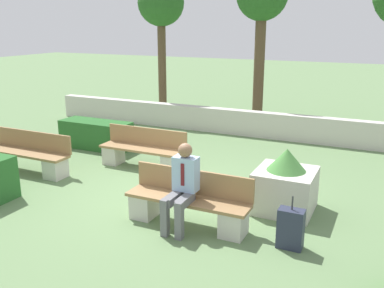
{
  "coord_description": "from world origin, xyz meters",
  "views": [
    {
      "loc": [
        3.54,
        -6.46,
        3.09
      ],
      "look_at": [
        0.25,
        0.5,
        0.9
      ],
      "focal_mm": 40.0,
      "sensor_mm": 36.0,
      "label": 1
    }
  ],
  "objects_px": {
    "tree_leftmost": "(161,7)",
    "bench_right_side": "(26,156)",
    "bench_front": "(188,205)",
    "suitcase": "(291,229)",
    "tree_center_left": "(262,1)",
    "planter_corner_left": "(285,184)",
    "person_seated_man": "(182,183)",
    "bench_left_side": "(143,153)"
  },
  "relations": [
    {
      "from": "tree_leftmost",
      "to": "bench_right_side",
      "type": "bearing_deg",
      "value": -87.89
    },
    {
      "from": "bench_front",
      "to": "suitcase",
      "type": "height_order",
      "value": "bench_front"
    },
    {
      "from": "suitcase",
      "to": "tree_leftmost",
      "type": "height_order",
      "value": "tree_leftmost"
    },
    {
      "from": "suitcase",
      "to": "tree_center_left",
      "type": "distance_m",
      "value": 8.78
    },
    {
      "from": "bench_front",
      "to": "tree_center_left",
      "type": "bearing_deg",
      "value": 98.83
    },
    {
      "from": "planter_corner_left",
      "to": "person_seated_man",
      "type": "bearing_deg",
      "value": -133.61
    },
    {
      "from": "bench_left_side",
      "to": "planter_corner_left",
      "type": "height_order",
      "value": "planter_corner_left"
    },
    {
      "from": "person_seated_man",
      "to": "tree_leftmost",
      "type": "height_order",
      "value": "tree_leftmost"
    },
    {
      "from": "person_seated_man",
      "to": "tree_leftmost",
      "type": "relative_size",
      "value": 0.3
    },
    {
      "from": "person_seated_man",
      "to": "suitcase",
      "type": "relative_size",
      "value": 1.71
    },
    {
      "from": "tree_center_left",
      "to": "tree_leftmost",
      "type": "bearing_deg",
      "value": -174.97
    },
    {
      "from": "tree_center_left",
      "to": "bench_left_side",
      "type": "bearing_deg",
      "value": -99.81
    },
    {
      "from": "bench_right_side",
      "to": "tree_leftmost",
      "type": "distance_m",
      "value": 7.24
    },
    {
      "from": "bench_right_side",
      "to": "person_seated_man",
      "type": "relative_size",
      "value": 1.61
    },
    {
      "from": "bench_left_side",
      "to": "tree_center_left",
      "type": "xyz_separation_m",
      "value": [
        0.94,
        5.46,
        3.37
      ]
    },
    {
      "from": "person_seated_man",
      "to": "tree_leftmost",
      "type": "distance_m",
      "value": 9.09
    },
    {
      "from": "bench_left_side",
      "to": "suitcase",
      "type": "xyz_separation_m",
      "value": [
        3.74,
        -2.13,
        -0.04
      ]
    },
    {
      "from": "bench_right_side",
      "to": "tree_center_left",
      "type": "relative_size",
      "value": 0.46
    },
    {
      "from": "tree_leftmost",
      "to": "tree_center_left",
      "type": "distance_m",
      "value": 3.32
    },
    {
      "from": "planter_corner_left",
      "to": "tree_leftmost",
      "type": "xyz_separation_m",
      "value": [
        -5.72,
        6.06,
        3.12
      ]
    },
    {
      "from": "bench_left_side",
      "to": "bench_right_side",
      "type": "relative_size",
      "value": 0.91
    },
    {
      "from": "bench_left_side",
      "to": "bench_right_side",
      "type": "height_order",
      "value": "same"
    },
    {
      "from": "planter_corner_left",
      "to": "tree_leftmost",
      "type": "height_order",
      "value": "tree_leftmost"
    },
    {
      "from": "person_seated_man",
      "to": "planter_corner_left",
      "type": "xyz_separation_m",
      "value": [
        1.27,
        1.34,
        -0.28
      ]
    },
    {
      "from": "bench_front",
      "to": "bench_left_side",
      "type": "distance_m",
      "value": 2.97
    },
    {
      "from": "planter_corner_left",
      "to": "bench_left_side",
      "type": "bearing_deg",
      "value": 165.09
    },
    {
      "from": "planter_corner_left",
      "to": "suitcase",
      "type": "xyz_separation_m",
      "value": [
        0.38,
        -1.23,
        -0.17
      ]
    },
    {
      "from": "suitcase",
      "to": "tree_center_left",
      "type": "bearing_deg",
      "value": 110.24
    },
    {
      "from": "bench_front",
      "to": "bench_right_side",
      "type": "distance_m",
      "value": 4.31
    },
    {
      "from": "bench_front",
      "to": "person_seated_man",
      "type": "xyz_separation_m",
      "value": [
        -0.03,
        -0.14,
        0.41
      ]
    },
    {
      "from": "tree_leftmost",
      "to": "tree_center_left",
      "type": "relative_size",
      "value": 0.96
    },
    {
      "from": "suitcase",
      "to": "person_seated_man",
      "type": "bearing_deg",
      "value": -176.46
    },
    {
      "from": "bench_front",
      "to": "suitcase",
      "type": "relative_size",
      "value": 2.56
    },
    {
      "from": "bench_right_side",
      "to": "tree_leftmost",
      "type": "xyz_separation_m",
      "value": [
        -0.24,
        6.47,
        3.25
      ]
    },
    {
      "from": "tree_leftmost",
      "to": "tree_center_left",
      "type": "xyz_separation_m",
      "value": [
        3.31,
        0.29,
        0.12
      ]
    },
    {
      "from": "bench_left_side",
      "to": "person_seated_man",
      "type": "height_order",
      "value": "person_seated_man"
    },
    {
      "from": "suitcase",
      "to": "bench_left_side",
      "type": "bearing_deg",
      "value": 150.36
    },
    {
      "from": "tree_leftmost",
      "to": "person_seated_man",
      "type": "bearing_deg",
      "value": -58.96
    },
    {
      "from": "bench_front",
      "to": "tree_center_left",
      "type": "height_order",
      "value": "tree_center_left"
    },
    {
      "from": "bench_front",
      "to": "planter_corner_left",
      "type": "distance_m",
      "value": 1.73
    },
    {
      "from": "bench_front",
      "to": "planter_corner_left",
      "type": "height_order",
      "value": "planter_corner_left"
    },
    {
      "from": "bench_front",
      "to": "tree_leftmost",
      "type": "xyz_separation_m",
      "value": [
        -4.48,
        7.26,
        3.25
      ]
    }
  ]
}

